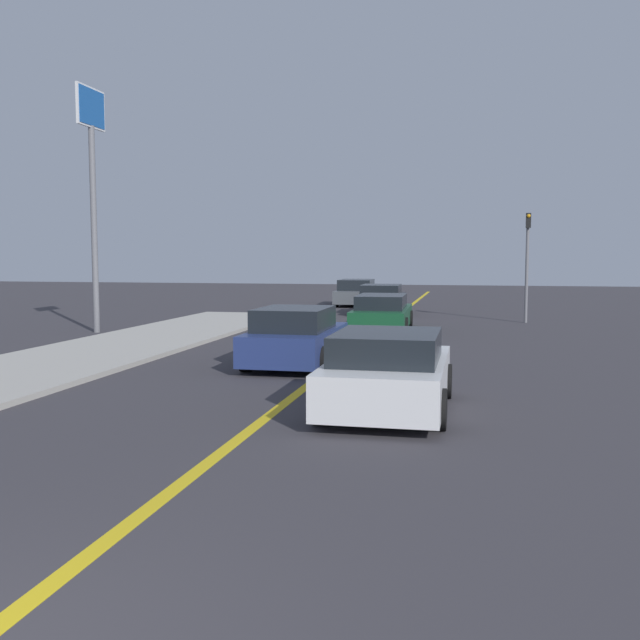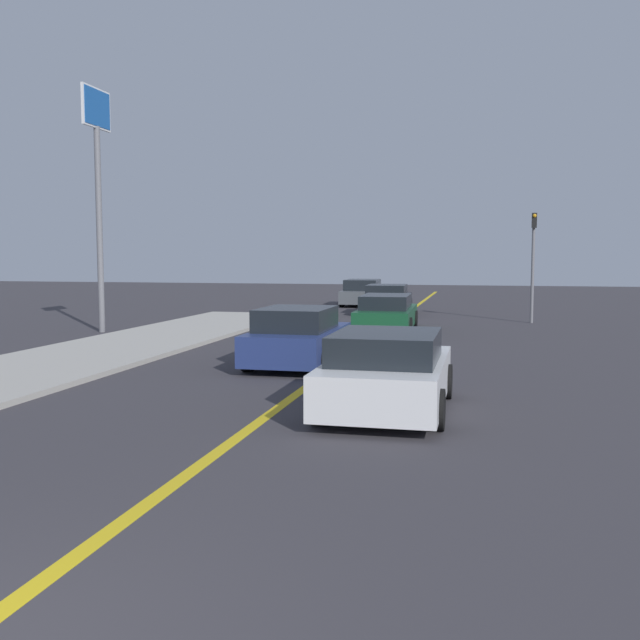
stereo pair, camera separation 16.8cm
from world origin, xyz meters
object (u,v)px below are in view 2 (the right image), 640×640
at_px(traffic_light, 533,256).
at_px(roadside_sign, 97,158).
at_px(car_ahead_center, 298,338).
at_px(car_parked_left_lot, 387,300).
at_px(car_oncoming_far, 363,293).
at_px(car_far_distant, 387,313).
at_px(car_near_right_lane, 387,373).

bearing_deg(traffic_light, roadside_sign, -155.18).
bearing_deg(car_ahead_center, car_parked_left_lot, 89.47).
distance_m(car_ahead_center, traffic_light, 13.64).
distance_m(car_oncoming_far, roadside_sign, 16.87).
bearing_deg(roadside_sign, car_parked_left_lot, 48.97).
bearing_deg(traffic_light, car_ahead_center, -116.23).
relative_size(car_ahead_center, car_far_distant, 0.80).
bearing_deg(car_oncoming_far, car_far_distant, -79.01).
height_order(car_parked_left_lot, car_oncoming_far, car_oncoming_far).
relative_size(car_oncoming_far, roadside_sign, 0.57).
bearing_deg(traffic_light, car_oncoming_far, 133.72).
bearing_deg(car_oncoming_far, roadside_sign, -115.38).
distance_m(car_ahead_center, roadside_sign, 11.15).
bearing_deg(car_ahead_center, car_far_distant, 82.55).
relative_size(car_far_distant, roadside_sign, 0.59).
distance_m(car_parked_left_lot, car_oncoming_far, 5.59).
height_order(car_near_right_lane, car_ahead_center, car_ahead_center).
height_order(car_near_right_lane, car_parked_left_lot, car_near_right_lane).
bearing_deg(car_oncoming_far, car_ahead_center, -86.85).
xyz_separation_m(car_parked_left_lot, roadside_sign, (-8.30, -9.54, 5.09)).
relative_size(car_far_distant, traffic_light, 1.15).
height_order(car_oncoming_far, traffic_light, traffic_light).
xyz_separation_m(car_parked_left_lot, car_oncoming_far, (-1.95, 5.24, 0.01)).
height_order(traffic_light, roadside_sign, roadside_sign).
distance_m(car_far_distant, roadside_sign, 10.83).
bearing_deg(roadside_sign, car_oncoming_far, 66.75).
bearing_deg(traffic_light, car_near_right_lane, -101.28).
bearing_deg(car_near_right_lane, car_oncoming_far, 100.34).
height_order(car_ahead_center, car_oncoming_far, car_ahead_center).
height_order(car_ahead_center, traffic_light, traffic_light).
distance_m(car_near_right_lane, car_ahead_center, 5.16).
bearing_deg(car_near_right_lane, roadside_sign, 137.48).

